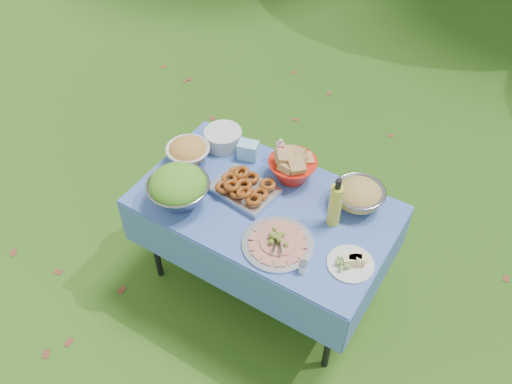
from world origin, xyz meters
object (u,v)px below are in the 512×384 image
oil_bottle (336,202)px  pasta_bowl_steel (359,195)px  picnic_table (264,245)px  charcuterie_platter (278,239)px  plate_stack (223,138)px  bread_bowl (293,165)px  salad_bowl (178,187)px

oil_bottle → pasta_bowl_steel: bearing=73.6°
picnic_table → charcuterie_platter: size_ratio=3.79×
picnic_table → plate_stack: 0.72m
pasta_bowl_steel → charcuterie_platter: size_ratio=0.75×
pasta_bowl_steel → oil_bottle: bearing=-106.4°
picnic_table → plate_stack: bearing=148.4°
bread_bowl → oil_bottle: bearing=-27.8°
salad_bowl → pasta_bowl_steel: size_ratio=1.22×
charcuterie_platter → oil_bottle: size_ratio=1.18×
pasta_bowl_steel → oil_bottle: 0.22m
pasta_bowl_steel → oil_bottle: (-0.06, -0.20, 0.09)m
bread_bowl → oil_bottle: 0.42m
picnic_table → plate_stack: (-0.49, 0.30, 0.43)m
bread_bowl → oil_bottle: oil_bottle is taller
plate_stack → pasta_bowl_steel: pasta_bowl_steel is taller
plate_stack → pasta_bowl_steel: (0.94, -0.03, 0.02)m
plate_stack → bread_bowl: 0.52m
bread_bowl → pasta_bowl_steel: bread_bowl is taller
picnic_table → charcuterie_platter: bearing=-45.6°
bread_bowl → plate_stack: bearing=176.7°
oil_bottle → bread_bowl: bearing=152.2°
plate_stack → oil_bottle: oil_bottle is taller
picnic_table → salad_bowl: size_ratio=4.12×
bread_bowl → pasta_bowl_steel: bearing=0.5°
charcuterie_platter → salad_bowl: bearing=-177.7°
oil_bottle → charcuterie_platter: bearing=-120.9°
salad_bowl → oil_bottle: bearing=21.7°
picnic_table → pasta_bowl_steel: size_ratio=5.03×
picnic_table → bread_bowl: bread_bowl is taller
pasta_bowl_steel → salad_bowl: bearing=-149.1°
salad_bowl → charcuterie_platter: 0.63m
picnic_table → oil_bottle: (0.39, 0.08, 0.54)m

